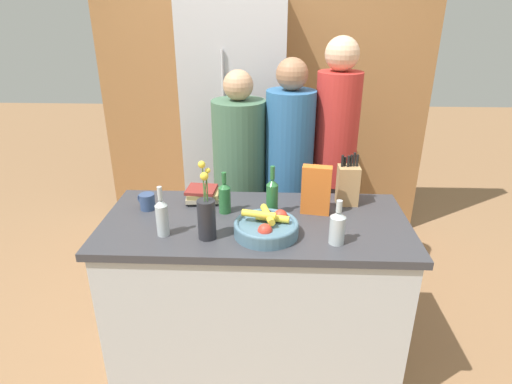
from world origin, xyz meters
TOP-DOWN VIEW (x-y plane):
  - ground_plane at (0.00, 0.00)m, footprint 14.00×14.00m
  - kitchen_island at (0.00, 0.00)m, footprint 1.57×0.72m
  - back_wall_wood at (0.00, 1.72)m, footprint 2.77×0.12m
  - refrigerator at (-0.21, 1.36)m, footprint 0.76×0.62m
  - fruit_bowl at (0.06, -0.14)m, footprint 0.31×0.31m
  - knife_block at (0.50, 0.23)m, footprint 0.12×0.10m
  - flower_vase at (-0.22, -0.19)m, footprint 0.09×0.09m
  - cereal_box at (0.31, 0.10)m, footprint 0.16×0.08m
  - coffee_mug at (-0.59, 0.11)m, footprint 0.11×0.09m
  - book_stack at (-0.30, 0.21)m, footprint 0.20×0.16m
  - bottle_oil at (-0.17, 0.09)m, footprint 0.06×0.06m
  - bottle_vinegar at (-0.44, -0.17)m, footprint 0.06×0.06m
  - bottle_wine at (0.08, 0.08)m, footprint 0.06×0.06m
  - bottle_water at (0.39, -0.21)m, footprint 0.07×0.07m
  - person_at_sink at (-0.13, 0.67)m, footprint 0.34×0.34m
  - person_in_blue at (0.19, 0.67)m, footprint 0.31×0.31m
  - person_in_red_tee at (0.49, 0.73)m, footprint 0.28×0.28m

SIDE VIEW (x-z plane):
  - ground_plane at x=0.00m, z-range 0.00..0.00m
  - kitchen_island at x=0.00m, z-range 0.00..0.93m
  - person_at_sink at x=-0.13m, z-range 0.10..1.69m
  - person_in_blue at x=0.19m, z-range 0.11..1.78m
  - book_stack at x=-0.30m, z-range 0.93..1.01m
  - fruit_bowl at x=0.06m, z-range 0.91..1.03m
  - coffee_mug at x=-0.59m, z-range 0.93..1.02m
  - refrigerator at x=-0.21m, z-range 0.00..2.03m
  - bottle_water at x=0.39m, z-range 0.91..1.12m
  - bottle_oil at x=-0.17m, z-range 0.91..1.13m
  - bottle_vinegar at x=-0.44m, z-range 0.90..1.15m
  - person_in_red_tee at x=0.49m, z-range 0.14..1.92m
  - bottle_wine at x=0.08m, z-range 0.90..1.17m
  - knife_block at x=0.50m, z-range 0.90..1.19m
  - flower_vase at x=-0.22m, z-range 0.86..1.24m
  - cereal_box at x=0.31m, z-range 0.93..1.19m
  - back_wall_wood at x=0.00m, z-range 0.00..2.60m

